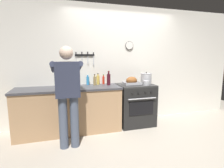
{
  "coord_description": "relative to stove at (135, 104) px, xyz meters",
  "views": [
    {
      "loc": [
        -1.34,
        -2.49,
        1.5
      ],
      "look_at": [
        -0.36,
        0.85,
        0.95
      ],
      "focal_mm": 28.2,
      "sensor_mm": 36.0,
      "label": 1
    }
  ],
  "objects": [
    {
      "name": "stock_pot",
      "position": [
        0.27,
        0.03,
        0.57
      ],
      "size": [
        0.24,
        0.24,
        0.26
      ],
      "color": "#B7B7BC",
      "rests_on": "stove"
    },
    {
      "name": "cutting_board",
      "position": [
        -1.4,
        -0.02,
        0.46
      ],
      "size": [
        0.36,
        0.24,
        0.02
      ],
      "primitive_type": "cube",
      "color": "tan",
      "rests_on": "counter_block"
    },
    {
      "name": "roasting_pan",
      "position": [
        -0.12,
        -0.05,
        0.53
      ],
      "size": [
        0.35,
        0.26,
        0.18
      ],
      "color": "#B7B7BC",
      "rests_on": "stove"
    },
    {
      "name": "bottle_dish_soap",
      "position": [
        -1.0,
        0.25,
        0.54
      ],
      "size": [
        0.06,
        0.06,
        0.22
      ],
      "color": "#338CCC",
      "rests_on": "counter_block"
    },
    {
      "name": "bottle_vinegar",
      "position": [
        -0.88,
        0.13,
        0.55
      ],
      "size": [
        0.06,
        0.06,
        0.23
      ],
      "color": "#997F4C",
      "rests_on": "counter_block"
    },
    {
      "name": "bottle_olive_oil",
      "position": [
        -1.28,
        0.16,
        0.58
      ],
      "size": [
        0.08,
        0.08,
        0.3
      ],
      "color": "#385623",
      "rests_on": "counter_block"
    },
    {
      "name": "saucepan",
      "position": [
        0.16,
        -0.17,
        0.5
      ],
      "size": [
        0.14,
        0.14,
        0.1
      ],
      "color": "#B7B7BC",
      "rests_on": "stove"
    },
    {
      "name": "counter_block",
      "position": [
        -1.42,
        0.0,
        0.0
      ],
      "size": [
        2.03,
        0.65,
        0.9
      ],
      "color": "tan",
      "rests_on": "ground"
    },
    {
      "name": "stove",
      "position": [
        0.0,
        0.0,
        0.0
      ],
      "size": [
        0.76,
        0.67,
        0.9
      ],
      "color": "black",
      "rests_on": "ground"
    },
    {
      "name": "person_cook",
      "position": [
        -1.46,
        -0.61,
        0.5
      ],
      "size": [
        0.51,
        0.63,
        1.66
      ],
      "rotation": [
        0.0,
        0.0,
        1.41
      ],
      "color": "#4C566B",
      "rests_on": "ground"
    },
    {
      "name": "bottle_hot_sauce",
      "position": [
        -0.66,
        0.24,
        0.54
      ],
      "size": [
        0.05,
        0.05,
        0.21
      ],
      "color": "red",
      "rests_on": "counter_block"
    },
    {
      "name": "bottle_wine_red",
      "position": [
        -0.59,
        0.07,
        0.58
      ],
      "size": [
        0.08,
        0.08,
        0.3
      ],
      "color": "#47141E",
      "rests_on": "counter_block"
    },
    {
      "name": "ground_plane",
      "position": [
        -0.22,
        -0.99,
        -0.45
      ],
      "size": [
        8.0,
        8.0,
        0.0
      ],
      "primitive_type": "plane",
      "color": "#A89E8E"
    },
    {
      "name": "bottle_cooking_oil",
      "position": [
        -0.79,
        0.22,
        0.55
      ],
      "size": [
        0.07,
        0.07,
        0.24
      ],
      "color": "gold",
      "rests_on": "counter_block"
    },
    {
      "name": "wall_back",
      "position": [
        -0.22,
        0.36,
        0.85
      ],
      "size": [
        6.0,
        0.13,
        2.6
      ],
      "color": "white",
      "rests_on": "ground"
    }
  ]
}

